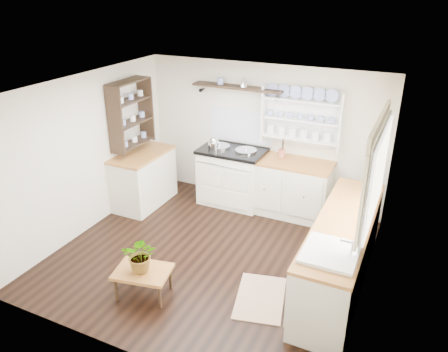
# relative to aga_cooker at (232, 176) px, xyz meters

# --- Properties ---
(floor) EXTENTS (4.00, 3.80, 0.01)m
(floor) POSITION_rel_aga_cooker_xyz_m (0.39, -1.57, -0.48)
(floor) COLOR black
(floor) RESTS_ON ground
(wall_back) EXTENTS (4.00, 0.02, 2.30)m
(wall_back) POSITION_rel_aga_cooker_xyz_m (0.39, 0.33, 0.67)
(wall_back) COLOR beige
(wall_back) RESTS_ON ground
(wall_right) EXTENTS (0.02, 3.80, 2.30)m
(wall_right) POSITION_rel_aga_cooker_xyz_m (2.39, -1.57, 0.67)
(wall_right) COLOR beige
(wall_right) RESTS_ON ground
(wall_left) EXTENTS (0.02, 3.80, 2.30)m
(wall_left) POSITION_rel_aga_cooker_xyz_m (-1.61, -1.57, 0.67)
(wall_left) COLOR beige
(wall_left) RESTS_ON ground
(ceiling) EXTENTS (4.00, 3.80, 0.01)m
(ceiling) POSITION_rel_aga_cooker_xyz_m (0.39, -1.57, 1.82)
(ceiling) COLOR white
(ceiling) RESTS_ON wall_back
(window) EXTENTS (0.08, 1.55, 1.22)m
(window) POSITION_rel_aga_cooker_xyz_m (2.34, -1.42, 1.08)
(window) COLOR white
(window) RESTS_ON wall_right
(aga_cooker) EXTENTS (1.06, 0.74, 0.98)m
(aga_cooker) POSITION_rel_aga_cooker_xyz_m (0.00, 0.00, 0.00)
(aga_cooker) COLOR white
(aga_cooker) RESTS_ON floor
(back_cabinets) EXTENTS (1.27, 0.63, 0.90)m
(back_cabinets) POSITION_rel_aga_cooker_xyz_m (0.99, 0.03, -0.02)
(back_cabinets) COLOR beige
(back_cabinets) RESTS_ON floor
(right_cabinets) EXTENTS (0.62, 2.43, 0.90)m
(right_cabinets) POSITION_rel_aga_cooker_xyz_m (2.09, -1.47, -0.02)
(right_cabinets) COLOR beige
(right_cabinets) RESTS_ON floor
(belfast_sink) EXTENTS (0.55, 0.60, 0.45)m
(belfast_sink) POSITION_rel_aga_cooker_xyz_m (2.09, -2.22, 0.32)
(belfast_sink) COLOR white
(belfast_sink) RESTS_ON right_cabinets
(left_cabinets) EXTENTS (0.62, 1.13, 0.90)m
(left_cabinets) POSITION_rel_aga_cooker_xyz_m (-1.31, -0.67, -0.02)
(left_cabinets) COLOR beige
(left_cabinets) RESTS_ON floor
(plate_rack) EXTENTS (1.20, 0.22, 0.90)m
(plate_rack) POSITION_rel_aga_cooker_xyz_m (1.04, 0.29, 1.07)
(plate_rack) COLOR white
(plate_rack) RESTS_ON wall_back
(high_shelf) EXTENTS (1.50, 0.29, 0.16)m
(high_shelf) POSITION_rel_aga_cooker_xyz_m (-0.01, 0.21, 1.43)
(high_shelf) COLOR black
(high_shelf) RESTS_ON wall_back
(left_shelving) EXTENTS (0.28, 0.80, 1.05)m
(left_shelving) POSITION_rel_aga_cooker_xyz_m (-1.45, -0.67, 1.07)
(left_shelving) COLOR black
(left_shelving) RESTS_ON wall_left
(kettle) EXTENTS (0.18, 0.18, 0.22)m
(kettle) POSITION_rel_aga_cooker_xyz_m (-0.28, -0.12, 0.56)
(kettle) COLOR silver
(kettle) RESTS_ON aga_cooker
(utensil_crock) EXTENTS (0.11, 0.11, 0.13)m
(utensil_crock) POSITION_rel_aga_cooker_xyz_m (0.80, 0.11, 0.49)
(utensil_crock) COLOR #A6553C
(utensil_crock) RESTS_ON back_cabinets
(center_table) EXTENTS (0.72, 0.58, 0.35)m
(center_table) POSITION_rel_aga_cooker_xyz_m (0.04, -2.65, -0.18)
(center_table) COLOR brown
(center_table) RESTS_ON floor
(potted_plant) EXTENTS (0.48, 0.45, 0.43)m
(potted_plant) POSITION_rel_aga_cooker_xyz_m (0.04, -2.65, 0.08)
(potted_plant) COLOR #3F7233
(potted_plant) RESTS_ON center_table
(floor_rug) EXTENTS (0.73, 0.95, 0.02)m
(floor_rug) POSITION_rel_aga_cooker_xyz_m (1.33, -2.13, -0.48)
(floor_rug) COLOR #937155
(floor_rug) RESTS_ON floor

